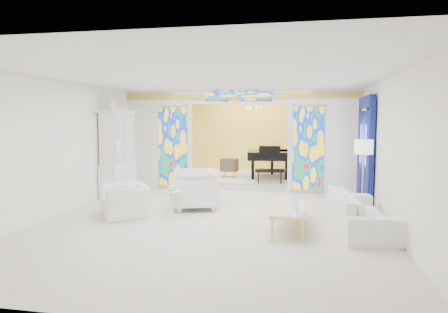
% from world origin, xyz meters
% --- Properties ---
extents(floor, '(12.00, 12.00, 0.00)m').
position_xyz_m(floor, '(0.00, 0.00, 0.00)').
color(floor, beige).
rests_on(floor, ground).
extents(ceiling, '(7.00, 12.00, 0.02)m').
position_xyz_m(ceiling, '(0.00, 0.00, 3.00)').
color(ceiling, white).
rests_on(ceiling, wall_back).
extents(wall_back, '(7.00, 0.02, 3.00)m').
position_xyz_m(wall_back, '(0.00, 6.00, 1.50)').
color(wall_back, white).
rests_on(wall_back, floor).
extents(wall_front, '(7.00, 0.02, 3.00)m').
position_xyz_m(wall_front, '(0.00, -6.00, 1.50)').
color(wall_front, white).
rests_on(wall_front, floor).
extents(wall_left, '(0.02, 12.00, 3.00)m').
position_xyz_m(wall_left, '(-3.50, 0.00, 1.50)').
color(wall_left, white).
rests_on(wall_left, floor).
extents(wall_right, '(0.02, 12.00, 3.00)m').
position_xyz_m(wall_right, '(3.50, 0.00, 1.50)').
color(wall_right, white).
rests_on(wall_right, floor).
extents(partition_wall, '(7.00, 0.22, 3.00)m').
position_xyz_m(partition_wall, '(0.00, 2.00, 1.65)').
color(partition_wall, white).
rests_on(partition_wall, floor).
extents(stained_glass_left, '(0.90, 0.04, 2.40)m').
position_xyz_m(stained_glass_left, '(-2.03, 1.89, 1.30)').
color(stained_glass_left, gold).
rests_on(stained_glass_left, partition_wall).
extents(stained_glass_right, '(0.90, 0.04, 2.40)m').
position_xyz_m(stained_glass_right, '(2.03, 1.89, 1.30)').
color(stained_glass_right, gold).
rests_on(stained_glass_right, partition_wall).
extents(stained_glass_transom, '(2.00, 0.04, 0.34)m').
position_xyz_m(stained_glass_transom, '(0.00, 1.89, 2.82)').
color(stained_glass_transom, gold).
rests_on(stained_glass_transom, partition_wall).
extents(alcove_platform, '(6.80, 3.80, 0.18)m').
position_xyz_m(alcove_platform, '(0.00, 4.10, 0.09)').
color(alcove_platform, beige).
rests_on(alcove_platform, floor).
extents(gold_curtain_back, '(6.70, 0.10, 2.90)m').
position_xyz_m(gold_curtain_back, '(0.00, 5.88, 1.50)').
color(gold_curtain_back, '#ECCD52').
rests_on(gold_curtain_back, wall_back).
extents(chandelier, '(0.48, 0.48, 0.30)m').
position_xyz_m(chandelier, '(0.20, 4.00, 2.55)').
color(chandelier, gold).
rests_on(chandelier, ceiling).
extents(blue_drapes, '(0.14, 1.85, 2.65)m').
position_xyz_m(blue_drapes, '(3.40, 0.70, 1.58)').
color(blue_drapes, navy).
rests_on(blue_drapes, wall_right).
extents(china_cabinet, '(0.56, 1.46, 2.72)m').
position_xyz_m(china_cabinet, '(-3.22, 0.60, 1.17)').
color(china_cabinet, white).
rests_on(china_cabinet, floor).
extents(armchair_left, '(1.37, 1.41, 0.69)m').
position_xyz_m(armchair_left, '(-1.98, -1.70, 0.35)').
color(armchair_left, white).
rests_on(armchair_left, floor).
extents(armchair_right, '(1.30, 1.28, 0.95)m').
position_xyz_m(armchair_right, '(-0.67, -0.68, 0.47)').
color(armchair_right, silver).
rests_on(armchair_right, floor).
extents(sofa, '(1.15, 2.51, 0.71)m').
position_xyz_m(sofa, '(2.95, -1.87, 0.36)').
color(sofa, white).
rests_on(sofa, floor).
extents(side_table, '(0.52, 0.52, 0.56)m').
position_xyz_m(side_table, '(-1.00, -1.47, 0.37)').
color(side_table, white).
rests_on(side_table, floor).
extents(vase, '(0.19, 0.19, 0.18)m').
position_xyz_m(vase, '(-1.00, -1.47, 0.66)').
color(vase, white).
rests_on(vase, side_table).
extents(coffee_table, '(0.66, 2.05, 0.46)m').
position_xyz_m(coffee_table, '(1.61, -1.97, 0.42)').
color(coffee_table, white).
rests_on(coffee_table, floor).
extents(floor_lamp, '(0.53, 0.53, 1.67)m').
position_xyz_m(floor_lamp, '(3.20, -0.36, 1.43)').
color(floor_lamp, gold).
rests_on(floor_lamp, floor).
extents(grand_piano, '(1.81, 2.82, 1.09)m').
position_xyz_m(grand_piano, '(0.90, 3.92, 0.92)').
color(grand_piano, black).
rests_on(grand_piano, alcove_platform).
extents(tv_console, '(0.61, 0.48, 0.63)m').
position_xyz_m(tv_console, '(-0.57, 3.52, 0.59)').
color(tv_console, brown).
rests_on(tv_console, alcove_platform).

